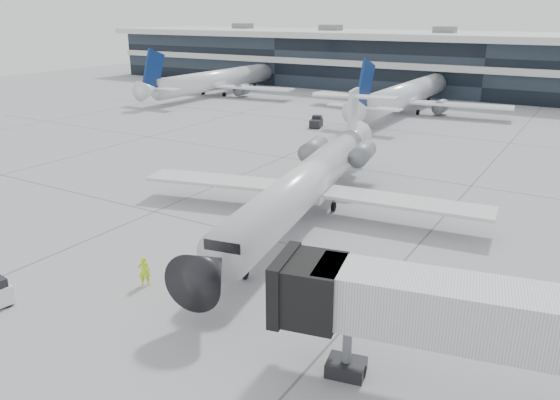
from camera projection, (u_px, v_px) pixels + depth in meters
The scene contains 9 objects.
ground at pixel (260, 237), 38.42m from camera, with size 220.00×220.00×0.00m, color gray.
terminal at pixel (496, 68), 103.15m from camera, with size 170.00×22.00×10.00m, color black.
bg_jet_left at pixel (220, 94), 104.89m from camera, with size 32.00×40.00×9.60m, color white, non-canonical shape.
bg_jet_center at pixel (406, 111), 86.83m from camera, with size 32.00×40.00×9.60m, color white, non-canonical shape.
regional_jet at pixel (308, 180), 42.06m from camera, with size 27.57×34.38×7.97m.
jet_bridge at pixel (505, 320), 20.78m from camera, with size 16.63×6.32×5.36m.
ramp_worker at pixel (144, 271), 31.44m from camera, with size 0.65×0.43×1.79m, color #CCFE1A.
traffic_cone at pixel (320, 183), 49.82m from camera, with size 0.41×0.41×0.57m.
far_tug at pixel (316, 122), 74.78m from camera, with size 2.04×2.75×1.57m.
Camera 1 is at (19.52, -29.62, 15.04)m, focal length 35.00 mm.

